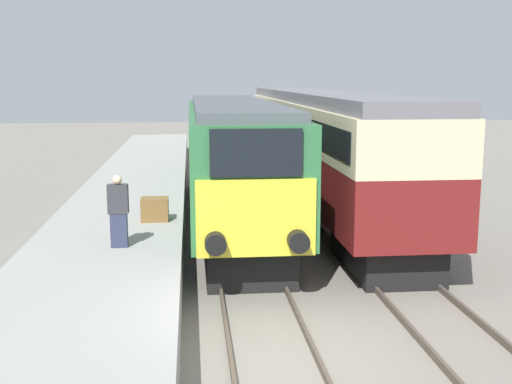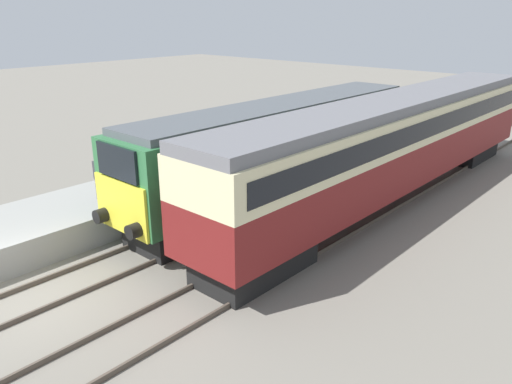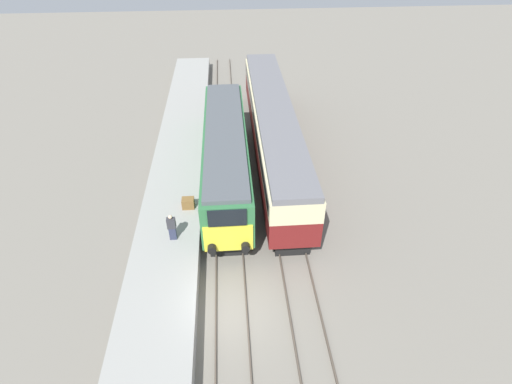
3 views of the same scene
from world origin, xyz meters
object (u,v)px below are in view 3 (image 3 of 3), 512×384
object	(u,v)px
passenger_carriage	(273,126)
person_on_platform	(172,227)
locomotive	(226,153)
luggage_crate	(188,203)

from	to	relation	value
passenger_carriage	person_on_platform	distance (m)	11.27
locomotive	passenger_carriage	distance (m)	4.47
locomotive	passenger_carriage	xyz separation A→B (m)	(3.40, 2.89, 0.32)
locomotive	luggage_crate	distance (m)	4.55
luggage_crate	person_on_platform	bearing A→B (deg)	-103.82
person_on_platform	passenger_carriage	bearing A→B (deg)	55.87
locomotive	luggage_crate	xyz separation A→B (m)	(-2.27, -3.83, -0.92)
passenger_carriage	person_on_platform	bearing A→B (deg)	-124.13
person_on_platform	luggage_crate	world-z (taller)	person_on_platform
person_on_platform	luggage_crate	xyz separation A→B (m)	(0.64, 2.59, -0.49)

